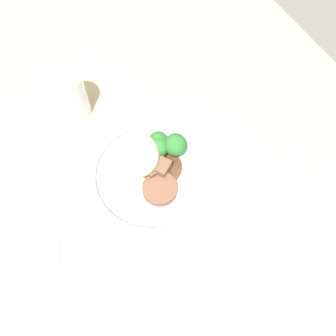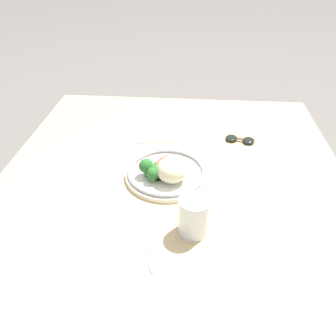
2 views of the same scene
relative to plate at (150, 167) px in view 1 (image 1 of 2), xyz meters
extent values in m
plane|color=#5B5651|center=(0.04, 0.02, -0.07)|extent=(8.00, 8.00, 0.00)
cube|color=tan|center=(0.04, 0.02, -0.05)|extent=(1.23, 1.06, 0.05)
cylinder|color=silver|center=(-0.01, 0.00, -0.02)|extent=(0.25, 0.25, 0.01)
torus|color=#B2B2B7|center=(-0.01, 0.00, 0.00)|extent=(0.24, 0.24, 0.01)
ellipsoid|color=beige|center=(0.02, 0.02, 0.03)|extent=(0.09, 0.09, 0.07)
cylinder|color=brown|center=(-0.05, 0.00, 0.00)|extent=(0.07, 0.07, 0.02)
cylinder|color=#51331E|center=(-0.01, -0.02, -0.01)|extent=(0.08, 0.08, 0.00)
cube|color=brown|center=(-0.01, 0.00, 0.00)|extent=(0.03, 0.03, 0.02)
cube|color=brown|center=(0.01, -0.02, 0.00)|extent=(0.03, 0.03, 0.03)
cube|color=brown|center=(-0.01, -0.02, 0.00)|extent=(0.04, 0.04, 0.03)
cube|color=brown|center=(-0.01, -0.02, 0.00)|extent=(0.03, 0.03, 0.02)
cylinder|color=#568442|center=(0.02, -0.03, 0.00)|extent=(0.01, 0.01, 0.01)
sphere|color=#286628|center=(0.02, -0.03, 0.02)|extent=(0.04, 0.04, 0.04)
cylinder|color=#568442|center=(0.04, -0.03, 0.00)|extent=(0.01, 0.01, 0.01)
sphere|color=#286628|center=(0.04, -0.03, 0.02)|extent=(0.04, 0.04, 0.04)
cylinder|color=#568442|center=(0.02, -0.04, 0.00)|extent=(0.01, 0.01, 0.02)
sphere|color=#286628|center=(0.02, -0.04, 0.02)|extent=(0.03, 0.03, 0.03)
cylinder|color=#568442|center=(0.01, -0.06, 0.00)|extent=(0.02, 0.02, 0.02)
sphere|color=#286628|center=(0.01, -0.06, 0.02)|extent=(0.04, 0.04, 0.04)
cylinder|color=#568442|center=(0.03, -0.03, -0.01)|extent=(0.01, 0.01, 0.01)
sphere|color=#286628|center=(0.03, -0.03, 0.01)|extent=(0.03, 0.03, 0.03)
cylinder|color=#F4AD19|center=(0.21, 0.08, 0.01)|extent=(0.07, 0.07, 0.06)
cylinder|color=silver|center=(0.21, 0.08, 0.03)|extent=(0.08, 0.08, 0.10)
cube|color=#B7B7BC|center=(-0.20, -0.07, -0.02)|extent=(0.02, 0.11, 0.00)
cube|color=#B7B7BC|center=(-0.21, 0.01, -0.02)|extent=(0.02, 0.06, 0.00)
cube|color=#B7B7BC|center=(-0.04, 0.20, -0.02)|extent=(0.12, 0.05, 0.00)
cube|color=#B7B7BC|center=(0.06, 0.17, -0.02)|extent=(0.09, 0.04, 0.00)
cube|color=#B7B7BC|center=(0.23, -0.02, -0.02)|extent=(0.10, 0.03, 0.00)
ellipsoid|color=#B7B7BC|center=(0.31, -0.01, -0.02)|extent=(0.06, 0.03, 0.01)
camera|label=1|loc=(-0.26, 0.10, 0.55)|focal=35.00mm
camera|label=2|loc=(0.78, 0.07, 0.58)|focal=35.00mm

